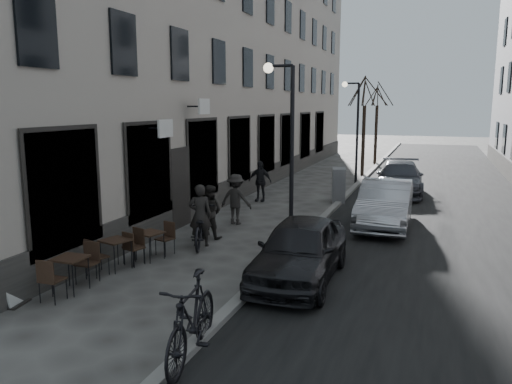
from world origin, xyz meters
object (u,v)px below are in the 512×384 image
Objects in this scene: streetlamp_near at (286,134)px; bistro_set_c at (150,243)px; tree_far at (378,94)px; pedestrian_near at (210,212)px; tree_near at (365,92)px; utility_cabinet at (339,185)px; bistro_set_b at (116,251)px; pedestrian_mid at (236,199)px; moped at (192,319)px; pedestrian_far at (260,181)px; bistro_set_a at (71,271)px; bicycle at (200,227)px; car_near at (300,250)px; car_mid at (385,204)px; car_far at (399,178)px; streetlamp_far at (354,121)px; sign_board at (14,286)px.

bistro_set_c is (-2.85, -2.60, -2.71)m from streetlamp_near.
tree_far is 21.63m from pedestrian_near.
utility_cabinet is at bearing -88.61° from tree_near.
bistro_set_b is 0.92× the size of pedestrian_mid.
bistro_set_c is at bearing 79.28° from pedestrian_near.
tree_far reaches higher than moped.
streetlamp_near is at bearing -63.14° from pedestrian_far.
bicycle is (1.04, 4.13, 0.08)m from bistro_set_a.
car_mid reaches higher than car_near.
bistro_set_a is 0.91× the size of pedestrian_mid.
car_far is at bearing -66.08° from tree_near.
car_near is (4.38, 0.80, 0.26)m from bistro_set_b.
moped is (0.52, -18.83, -2.49)m from streetlamp_far.
streetlamp_far is 1.22× the size of car_near.
car_mid is (5.33, 5.75, 0.30)m from bistro_set_c.
utility_cabinet reaches higher than bistro_set_a.
streetlamp_far reaches higher than bistro_set_a.
streetlamp_near is 12.00m from streetlamp_far.
tree_near reaches higher than car_near.
bistro_set_c is 0.36× the size of car_near.
streetlamp_near is at bearing 48.17° from sign_board.
bistro_set_b is at bearing -131.07° from car_mid.
car_near is (5.01, 3.33, 0.33)m from sign_board.
car_near is at bearing -64.02° from pedestrian_far.
pedestrian_near is at bearing 92.62° from bistro_set_c.
car_mid reaches higher than bistro_set_b.
sign_board is 6.02m from car_near.
streetlamp_far is at bearing 104.83° from car_mid.
tree_far is 3.70× the size of bistro_set_a.
sign_board is at bearing 162.13° from moped.
bistro_set_c is at bearing -101.06° from streetlamp_far.
bistro_set_c is at bearing 120.42° from moped.
utility_cabinet is 0.29× the size of car_far.
pedestrian_near reaches higher than car_near.
bistro_set_b is (-3.21, -15.55, -2.70)m from streetlamp_far.
car_near is at bearing 12.90° from bistro_set_c.
moped is (-1.95, -16.42, -0.04)m from car_far.
bistro_set_a is at bearing -75.49° from bistro_set_b.
pedestrian_mid is at bearing -80.85° from pedestrian_far.
bistro_set_b is at bearing -97.62° from tree_far.
tree_near reaches higher than car_mid.
pedestrian_mid is 0.75× the size of moped.
tree_near is 6.00m from tree_far.
tree_far is (0.00, 6.00, 0.00)m from tree_near.
car_mid is at bearing 76.59° from car_near.
pedestrian_mid reaches higher than pedestrian_near.
tree_near is 2.76× the size of bicycle.
bistro_set_a is 10.99m from pedestrian_far.
streetlamp_near is 3.62× the size of utility_cabinet.
tree_far is at bearing 98.59° from car_far.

